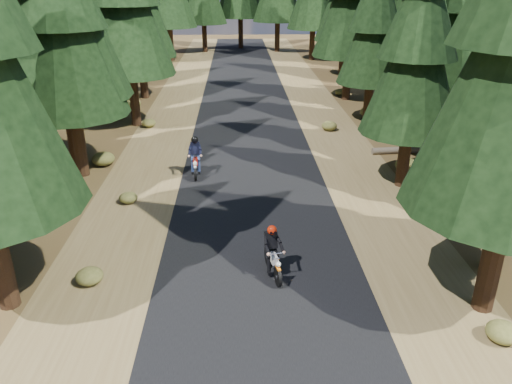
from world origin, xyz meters
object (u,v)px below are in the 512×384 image
log_near (424,149)px  log_far (479,205)px  rider_follow (196,163)px  rider_lead (273,260)px

log_near → log_far: 6.32m
log_near → rider_follow: size_ratio=2.74×
log_near → log_far: size_ratio=1.30×
log_far → rider_lead: (-7.95, -4.17, 0.39)m
log_near → rider_follow: rider_follow is taller
log_far → log_near: bearing=74.4°
log_near → rider_lead: rider_lead is taller
rider_lead → rider_follow: rider_follow is taller
log_near → log_far: log_near is taller
log_near → rider_follow: 11.17m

